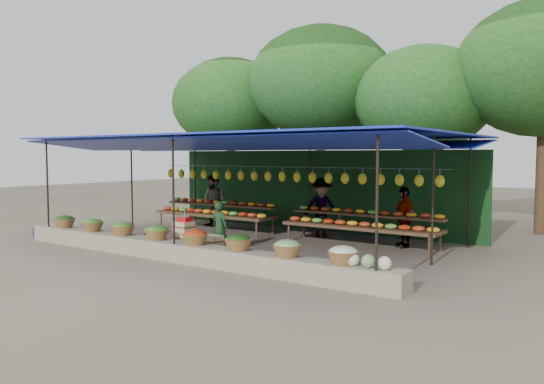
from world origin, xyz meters
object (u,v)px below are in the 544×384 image
Objects in this scene: weighing_scale at (185,218)px; blue_crate_front at (43,232)px; crate_counter at (183,240)px; blue_crate_back at (89,229)px; vendor_seated at (219,227)px.

weighing_scale is 0.72× the size of blue_crate_front.
blue_crate_back is at bearing 172.77° from crate_counter.
weighing_scale is 0.65× the size of blue_crate_back.
blue_crate_front is 0.90× the size of blue_crate_back.
weighing_scale reaches higher than blue_crate_back.
crate_counter is 1.92× the size of vendor_seated.
weighing_scale is at bearing 14.16° from blue_crate_back.
crate_counter is at bearing 42.33° from vendor_seated.
vendor_seated is 2.43× the size of blue_crate_back.
crate_counter is 0.93m from vendor_seated.
vendor_seated is 5.91m from blue_crate_front.
blue_crate_front is at bearing 11.09° from vendor_seated.
crate_counter is 4.66× the size of blue_crate_back.
blue_crate_front is at bearing -103.88° from blue_crate_back.
vendor_seated is at bearing 8.11° from blue_crate_front.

